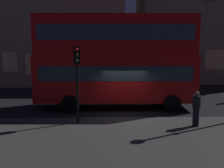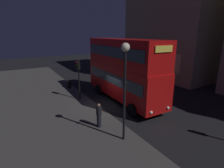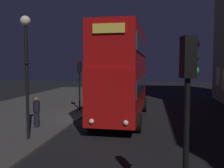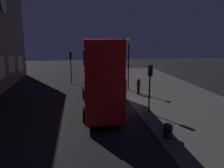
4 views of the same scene
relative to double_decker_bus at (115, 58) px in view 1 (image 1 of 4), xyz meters
name	(u,v)px [view 1 (image 1 of 4)]	position (x,y,z in m)	size (l,w,h in m)	color
ground_plane	(125,116)	(0.46, -1.98, -3.21)	(80.00, 80.00, 0.00)	black
sidewalk_slab	(137,157)	(0.46, -7.60, -3.15)	(44.00, 9.67, 0.12)	#423F3D
building_with_clock	(61,2)	(-5.51, 12.54, 5.64)	(13.48, 8.28, 17.69)	tan
building_plain_facade	(205,19)	(11.01, 13.69, 4.04)	(15.41, 7.86, 14.49)	gray
double_decker_bus	(115,58)	(0.00, 0.00, 0.00)	(10.07, 3.02, 5.79)	#B20F0F
traffic_light_near_kerb	(77,68)	(-2.01, -3.66, -0.37)	(0.34, 0.37, 3.77)	black
pedestrian	(196,108)	(3.66, -4.38, -2.23)	(0.37, 0.37, 1.68)	black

